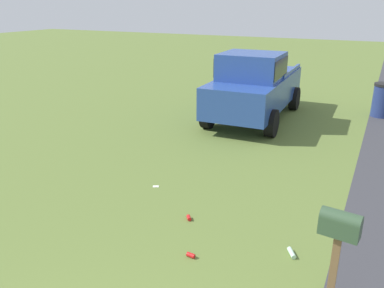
{
  "coord_description": "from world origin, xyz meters",
  "views": [
    {
      "loc": [
        -0.88,
        -1.36,
        3.49
      ],
      "look_at": [
        4.74,
        1.43,
        1.21
      ],
      "focal_mm": 36.78,
      "sensor_mm": 36.0,
      "label": 1
    }
  ],
  "objects": [
    {
      "name": "mailbox",
      "position": [
        3.41,
        -1.14,
        0.98
      ],
      "size": [
        0.26,
        0.48,
        1.24
      ],
      "rotation": [
        0.0,
        0.0,
        -0.13
      ],
      "color": "brown",
      "rests_on": "ground"
    },
    {
      "name": "litter_wrapper_midfield_a",
      "position": [
        5.15,
        2.45,
        0.0
      ],
      "size": [
        0.13,
        0.15,
        0.01
      ],
      "primitive_type": "cube",
      "rotation": [
        0.0,
        0.0,
        5.23
      ],
      "color": "silver",
      "rests_on": "ground"
    },
    {
      "name": "litter_can_midfield_b",
      "position": [
        3.4,
        0.79,
        0.03
      ],
      "size": [
        0.08,
        0.13,
        0.07
      ],
      "primitive_type": "cylinder",
      "rotation": [
        0.0,
        1.57,
        4.61
      ],
      "color": "red",
      "rests_on": "ground"
    },
    {
      "name": "pickup_truck",
      "position": [
        10.61,
        2.22,
        1.1
      ],
      "size": [
        4.86,
        2.24,
        2.09
      ],
      "rotation": [
        0.0,
        0.0,
        3.17
      ],
      "color": "#284793",
      "rests_on": "ground"
    },
    {
      "name": "litter_bottle_far_scatter",
      "position": [
        4.1,
        -0.51,
        0.04
      ],
      "size": [
        0.22,
        0.17,
        0.07
      ],
      "primitive_type": "cylinder",
      "rotation": [
        0.0,
        1.57,
        0.54
      ],
      "color": "#B2D8BF",
      "rests_on": "ground"
    },
    {
      "name": "trash_bin",
      "position": [
        12.75,
        -1.37,
        0.54
      ],
      "size": [
        0.65,
        0.65,
        1.07
      ],
      "color": "navy",
      "rests_on": "ground"
    },
    {
      "name": "litter_can_near_hydrant",
      "position": [
        4.32,
        1.28,
        0.03
      ],
      "size": [
        0.14,
        0.13,
        0.07
      ],
      "primitive_type": "cylinder",
      "rotation": [
        0.0,
        1.57,
        3.81
      ],
      "color": "red",
      "rests_on": "ground"
    }
  ]
}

